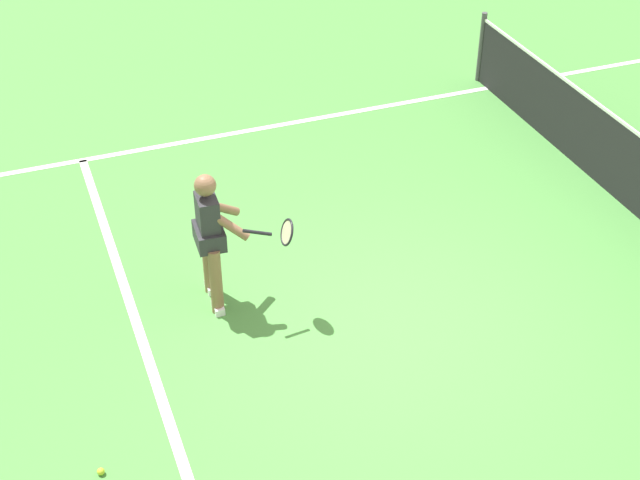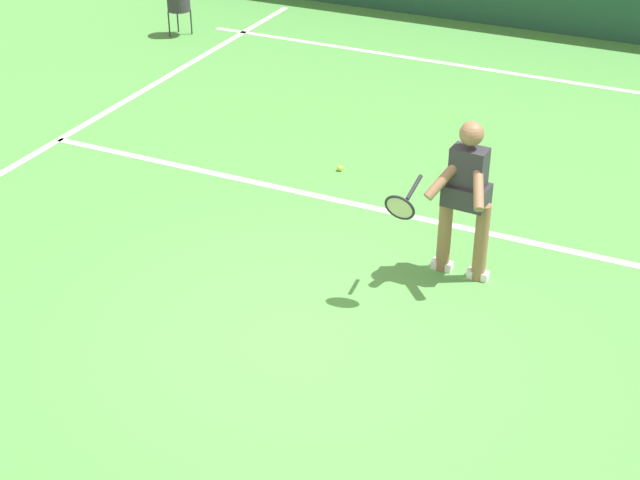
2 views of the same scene
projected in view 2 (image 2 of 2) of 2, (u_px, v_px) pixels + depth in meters
ground_plane at (294, 333)px, 8.20m from camera, size 24.76×24.76×0.00m
baseline_marking at (512, 73)px, 13.69m from camera, size 9.84×0.10×0.01m
service_line_marking at (395, 213)px, 10.07m from camera, size 8.84×0.10×0.01m
tennis_player at (464, 195)px, 8.60m from camera, size 0.81×0.92×1.55m
tennis_ball_near at (340, 168)px, 10.94m from camera, size 0.07×0.07×0.07m
ball_hopper at (178, 1)px, 14.92m from camera, size 0.36×0.36×0.74m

